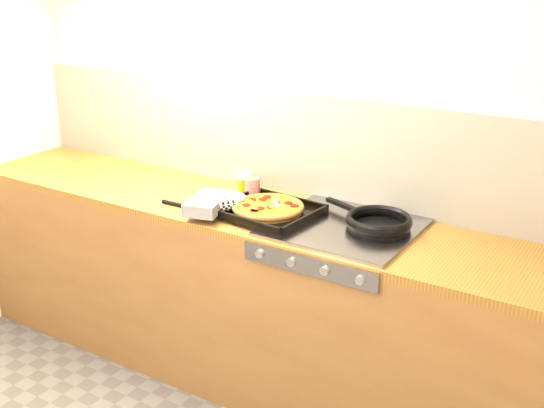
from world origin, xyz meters
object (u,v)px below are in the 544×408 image
Objects in this scene: pizza_on_tray at (252,207)px; juice_glass at (244,184)px; frying_pan at (378,222)px; tomato_can at (252,189)px.

juice_glass reaches higher than pizza_on_tray.
frying_pan is at bearing -6.01° from juice_glass.
tomato_can reaches higher than pizza_on_tray.
frying_pan is 4.28× the size of juice_glass.
pizza_on_tray is 1.15× the size of frying_pan.
juice_glass is (-0.73, 0.08, 0.02)m from frying_pan.
frying_pan is 4.56× the size of tomato_can.
pizza_on_tray is 0.56m from frying_pan.
pizza_on_tray reaches higher than frying_pan.
pizza_on_tray is 4.91× the size of juice_glass.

